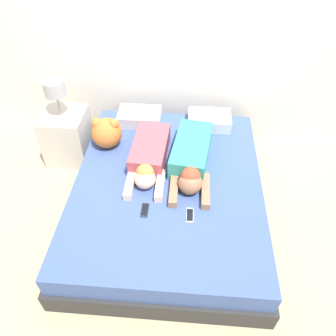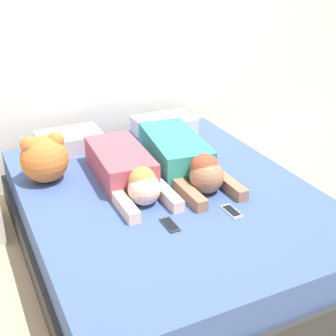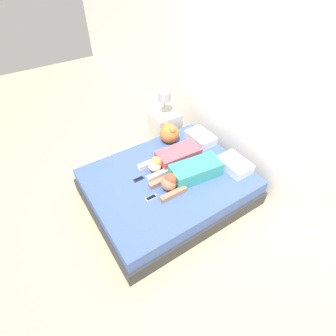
{
  "view_description": "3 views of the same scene",
  "coord_description": "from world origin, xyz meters",
  "px_view_note": "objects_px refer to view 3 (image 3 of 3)",
  "views": [
    {
      "loc": [
        0.16,
        -2.06,
        2.57
      ],
      "look_at": [
        0.0,
        0.0,
        0.57
      ],
      "focal_mm": 35.0,
      "sensor_mm": 36.0,
      "label": 1
    },
    {
      "loc": [
        -1.09,
        -2.28,
        1.8
      ],
      "look_at": [
        0.0,
        0.0,
        0.57
      ],
      "focal_mm": 50.0,
      "sensor_mm": 36.0,
      "label": 2
    },
    {
      "loc": [
        2.13,
        -1.41,
        2.95
      ],
      "look_at": [
        0.0,
        0.0,
        0.57
      ],
      "focal_mm": 28.0,
      "sensor_mm": 36.0,
      "label": 3
    }
  ],
  "objects_px": {
    "person_left": "(172,158)",
    "plush_toy": "(169,133)",
    "cell_phone_left": "(139,179)",
    "bed": "(168,187)",
    "cell_phone_right": "(151,198)",
    "person_right": "(188,174)",
    "pillow_head_left": "(201,138)",
    "pillow_head_right": "(235,165)",
    "nightstand": "(165,126)"
  },
  "relations": [
    {
      "from": "person_left",
      "to": "cell_phone_right",
      "type": "relative_size",
      "value": 6.16
    },
    {
      "from": "pillow_head_left",
      "to": "person_left",
      "type": "distance_m",
      "value": 0.7
    },
    {
      "from": "person_right",
      "to": "cell_phone_left",
      "type": "relative_size",
      "value": 6.83
    },
    {
      "from": "cell_phone_left",
      "to": "pillow_head_left",
      "type": "bearing_deg",
      "value": 99.88
    },
    {
      "from": "pillow_head_right",
      "to": "nightstand",
      "type": "bearing_deg",
      "value": -174.0
    },
    {
      "from": "person_left",
      "to": "plush_toy",
      "type": "bearing_deg",
      "value": 149.99
    },
    {
      "from": "pillow_head_right",
      "to": "cell_phone_left",
      "type": "height_order",
      "value": "pillow_head_right"
    },
    {
      "from": "pillow_head_left",
      "to": "nightstand",
      "type": "bearing_deg",
      "value": -168.39
    },
    {
      "from": "pillow_head_left",
      "to": "nightstand",
      "type": "distance_m",
      "value": 0.83
    },
    {
      "from": "cell_phone_right",
      "to": "plush_toy",
      "type": "bearing_deg",
      "value": 135.35
    },
    {
      "from": "person_right",
      "to": "pillow_head_right",
      "type": "bearing_deg",
      "value": 75.14
    },
    {
      "from": "bed",
      "to": "cell_phone_left",
      "type": "xyz_separation_m",
      "value": [
        -0.16,
        -0.37,
        0.22
      ]
    },
    {
      "from": "pillow_head_right",
      "to": "nightstand",
      "type": "xyz_separation_m",
      "value": [
        -1.56,
        -0.16,
        -0.16
      ]
    },
    {
      "from": "cell_phone_left",
      "to": "person_right",
      "type": "bearing_deg",
      "value": 56.8
    },
    {
      "from": "plush_toy",
      "to": "bed",
      "type": "bearing_deg",
      "value": -35.03
    },
    {
      "from": "cell_phone_left",
      "to": "person_left",
      "type": "bearing_deg",
      "value": 93.1
    },
    {
      "from": "pillow_head_right",
      "to": "cell_phone_left",
      "type": "distance_m",
      "value": 1.35
    },
    {
      "from": "pillow_head_left",
      "to": "person_right",
      "type": "relative_size",
      "value": 0.45
    },
    {
      "from": "pillow_head_right",
      "to": "cell_phone_right",
      "type": "relative_size",
      "value": 3.1
    },
    {
      "from": "person_right",
      "to": "plush_toy",
      "type": "xyz_separation_m",
      "value": [
        -0.84,
        0.26,
        0.06
      ]
    },
    {
      "from": "cell_phone_right",
      "to": "nightstand",
      "type": "xyz_separation_m",
      "value": [
        -1.39,
        1.1,
        -0.1
      ]
    },
    {
      "from": "plush_toy",
      "to": "person_left",
      "type": "bearing_deg",
      "value": -30.01
    },
    {
      "from": "cell_phone_right",
      "to": "nightstand",
      "type": "relative_size",
      "value": 0.15
    },
    {
      "from": "person_right",
      "to": "cell_phone_left",
      "type": "xyz_separation_m",
      "value": [
        -0.37,
        -0.56,
        -0.1
      ]
    },
    {
      "from": "pillow_head_right",
      "to": "cell_phone_left",
      "type": "bearing_deg",
      "value": -113.8
    },
    {
      "from": "person_left",
      "to": "pillow_head_right",
      "type": "bearing_deg",
      "value": 49.59
    },
    {
      "from": "cell_phone_left",
      "to": "plush_toy",
      "type": "bearing_deg",
      "value": 120.32
    },
    {
      "from": "cell_phone_left",
      "to": "plush_toy",
      "type": "height_order",
      "value": "plush_toy"
    },
    {
      "from": "cell_phone_right",
      "to": "person_left",
      "type": "bearing_deg",
      "value": 124.75
    },
    {
      "from": "person_left",
      "to": "plush_toy",
      "type": "height_order",
      "value": "plush_toy"
    },
    {
      "from": "bed",
      "to": "cell_phone_right",
      "type": "relative_size",
      "value": 14.76
    },
    {
      "from": "pillow_head_right",
      "to": "pillow_head_left",
      "type": "bearing_deg",
      "value": 180.0
    },
    {
      "from": "plush_toy",
      "to": "cell_phone_right",
      "type": "bearing_deg",
      "value": -44.65
    },
    {
      "from": "pillow_head_left",
      "to": "person_left",
      "type": "xyz_separation_m",
      "value": [
        0.18,
        -0.68,
        0.03
      ]
    },
    {
      "from": "cell_phone_right",
      "to": "plush_toy",
      "type": "distance_m",
      "value": 1.21
    },
    {
      "from": "pillow_head_right",
      "to": "cell_phone_right",
      "type": "height_order",
      "value": "pillow_head_right"
    },
    {
      "from": "pillow_head_right",
      "to": "person_left",
      "type": "relative_size",
      "value": 0.5
    },
    {
      "from": "bed",
      "to": "pillow_head_right",
      "type": "relative_size",
      "value": 4.76
    },
    {
      "from": "pillow_head_left",
      "to": "cell_phone_right",
      "type": "relative_size",
      "value": 3.1
    },
    {
      "from": "pillow_head_left",
      "to": "person_right",
      "type": "distance_m",
      "value": 0.89
    },
    {
      "from": "person_left",
      "to": "plush_toy",
      "type": "relative_size",
      "value": 2.85
    },
    {
      "from": "person_left",
      "to": "person_right",
      "type": "height_order",
      "value": "person_right"
    },
    {
      "from": "pillow_head_left",
      "to": "plush_toy",
      "type": "relative_size",
      "value": 1.44
    },
    {
      "from": "pillow_head_right",
      "to": "plush_toy",
      "type": "bearing_deg",
      "value": -157.86
    },
    {
      "from": "person_left",
      "to": "person_right",
      "type": "xyz_separation_m",
      "value": [
        0.4,
        -0.0,
        0.01
      ]
    },
    {
      "from": "person_right",
      "to": "cell_phone_right",
      "type": "height_order",
      "value": "person_right"
    },
    {
      "from": "person_left",
      "to": "plush_toy",
      "type": "distance_m",
      "value": 0.52
    },
    {
      "from": "bed",
      "to": "pillow_head_right",
      "type": "distance_m",
      "value": 0.99
    },
    {
      "from": "person_right",
      "to": "nightstand",
      "type": "height_order",
      "value": "nightstand"
    },
    {
      "from": "cell_phone_right",
      "to": "plush_toy",
      "type": "height_order",
      "value": "plush_toy"
    }
  ]
}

